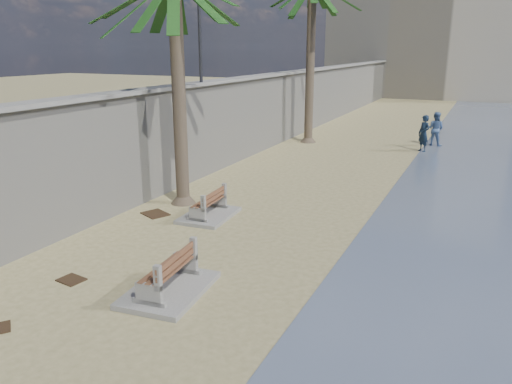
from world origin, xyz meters
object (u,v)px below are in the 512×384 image
(bench_far, at_px, (209,206))
(person_a, at_px, (424,131))
(bench_near, at_px, (169,275))
(person_b, at_px, (436,127))

(bench_far, relative_size, person_a, 0.99)
(person_a, bearing_deg, bench_near, -56.60)
(bench_near, relative_size, person_b, 1.16)
(bench_near, height_order, bench_far, bench_near)
(person_a, bearing_deg, bench_far, -66.61)
(bench_near, relative_size, bench_far, 1.11)
(bench_far, distance_m, person_a, 13.57)
(person_a, distance_m, person_b, 1.90)
(bench_near, xyz_separation_m, person_a, (2.83, 17.26, 0.63))
(bench_near, bearing_deg, bench_far, 110.33)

